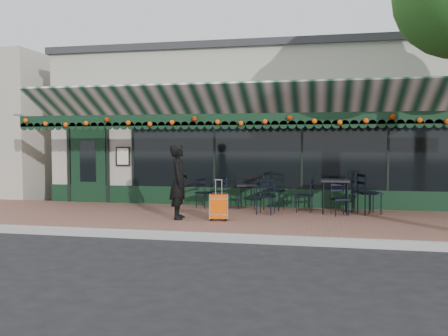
% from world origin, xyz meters
% --- Properties ---
extents(ground, '(80.00, 80.00, 0.00)m').
position_xyz_m(ground, '(0.00, 0.00, 0.00)').
color(ground, black).
rests_on(ground, ground).
extents(sidewalk, '(18.00, 4.00, 0.15)m').
position_xyz_m(sidewalk, '(0.00, 2.00, 0.07)').
color(sidewalk, brown).
rests_on(sidewalk, ground).
extents(curb, '(18.00, 0.16, 0.15)m').
position_xyz_m(curb, '(0.00, -0.08, 0.07)').
color(curb, '#9E9E99').
rests_on(curb, ground).
extents(restaurant_building, '(12.00, 9.60, 4.50)m').
position_xyz_m(restaurant_building, '(0.00, 7.84, 2.27)').
color(restaurant_building, '#A8A092').
rests_on(restaurant_building, ground).
extents(woman, '(0.52, 0.69, 1.72)m').
position_xyz_m(woman, '(-1.28, 1.49, 1.01)').
color(woman, black).
rests_on(woman, sidewalk).
extents(suitcase, '(0.44, 0.30, 0.92)m').
position_xyz_m(suitcase, '(-0.33, 1.43, 0.46)').
color(suitcase, '#DA4A06').
rests_on(suitcase, sidewalk).
extents(cafe_table_a, '(0.67, 0.67, 0.83)m').
position_xyz_m(cafe_table_a, '(2.25, 3.10, 0.90)').
color(cafe_table_a, black).
rests_on(cafe_table_a, sidewalk).
extents(cafe_table_b, '(0.51, 0.51, 0.63)m').
position_xyz_m(cafe_table_b, '(0.01, 3.52, 0.72)').
color(cafe_table_b, black).
rests_on(cafe_table_b, sidewalk).
extents(chair_a_left, '(0.45, 0.45, 0.82)m').
position_xyz_m(chair_a_left, '(1.50, 3.13, 0.56)').
color(chair_a_left, black).
rests_on(chair_a_left, sidewalk).
extents(chair_a_right, '(0.58, 0.58, 1.00)m').
position_xyz_m(chair_a_right, '(2.90, 3.35, 0.65)').
color(chair_a_right, black).
rests_on(chair_a_right, sidewalk).
extents(chair_a_front, '(0.49, 0.49, 0.77)m').
position_xyz_m(chair_a_front, '(2.35, 2.74, 0.53)').
color(chair_a_front, black).
rests_on(chair_a_front, sidewalk).
extents(chair_a_extra, '(0.64, 0.64, 1.00)m').
position_xyz_m(chair_a_extra, '(3.07, 3.15, 0.65)').
color(chair_a_extra, black).
rests_on(chair_a_extra, sidewalk).
extents(chair_b_left, '(0.54, 0.54, 0.84)m').
position_xyz_m(chair_b_left, '(-0.76, 3.39, 0.57)').
color(chair_b_left, black).
rests_on(chair_b_left, sidewalk).
extents(chair_b_right, '(0.59, 0.59, 0.99)m').
position_xyz_m(chair_b_right, '(0.71, 3.40, 0.64)').
color(chair_b_right, black).
rests_on(chair_b_right, sidewalk).
extents(chair_b_front, '(0.49, 0.49, 0.86)m').
position_xyz_m(chair_b_front, '(0.59, 2.56, 0.58)').
color(chair_b_front, black).
rests_on(chair_b_front, sidewalk).
extents(chair_solo, '(0.55, 0.55, 0.79)m').
position_xyz_m(chair_solo, '(-1.14, 3.40, 0.54)').
color(chair_solo, black).
rests_on(chair_solo, sidewalk).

